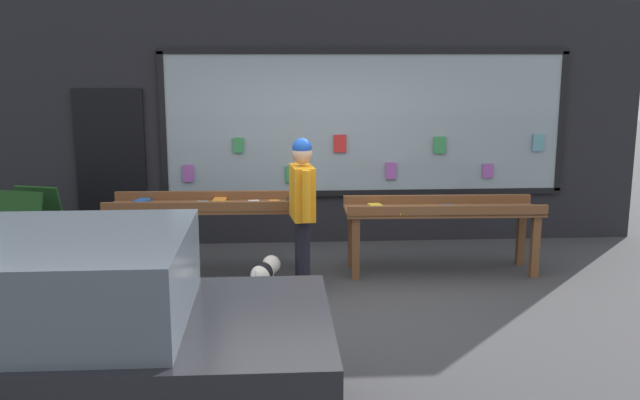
% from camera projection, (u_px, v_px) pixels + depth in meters
% --- Properties ---
extents(ground_plane, '(40.00, 40.00, 0.00)m').
position_uv_depth(ground_plane, '(333.00, 297.00, 7.55)').
color(ground_plane, '#38383A').
extents(shopfront_facade, '(8.75, 0.29, 3.24)m').
position_uv_depth(shopfront_facade, '(319.00, 124.00, 9.57)').
color(shopfront_facade, black).
rests_on(shopfront_facade, ground_plane).
extents(display_table_left, '(2.29, 0.75, 0.94)m').
position_uv_depth(display_table_left, '(209.00, 212.00, 8.15)').
color(display_table_left, brown).
rests_on(display_table_left, ground_plane).
extents(display_table_right, '(2.29, 0.74, 0.86)m').
position_uv_depth(display_table_right, '(441.00, 215.00, 8.32)').
color(display_table_right, brown).
rests_on(display_table_right, ground_plane).
extents(person_browsing, '(0.27, 0.66, 1.67)m').
position_uv_depth(person_browsing, '(302.00, 203.00, 7.59)').
color(person_browsing, black).
rests_on(person_browsing, ground_plane).
extents(small_dog, '(0.37, 0.52, 0.41)m').
position_uv_depth(small_dog, '(264.00, 272.00, 7.51)').
color(small_dog, white).
rests_on(small_dog, ground_plane).
extents(sandwich_board_sign, '(0.77, 0.93, 1.02)m').
position_uv_depth(sandwich_board_sign, '(32.00, 232.00, 8.21)').
color(sandwich_board_sign, '#193F19').
rests_on(sandwich_board_sign, ground_plane).
extents(parked_car, '(4.21, 1.90, 1.41)m').
position_uv_depth(parked_car, '(4.00, 338.00, 4.56)').
color(parked_car, black).
rests_on(parked_car, ground_plane).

